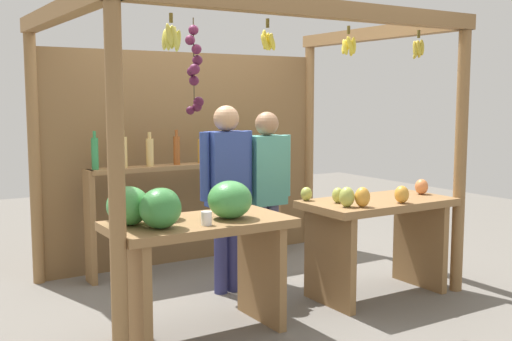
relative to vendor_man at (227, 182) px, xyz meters
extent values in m
plane|color=slate|center=(0.19, 0.06, -0.93)|extent=(12.00, 12.00, 0.00)
cylinder|color=olive|center=(-1.28, -0.98, 0.21)|extent=(0.10, 0.10, 2.28)
cylinder|color=olive|center=(1.67, -0.98, 0.21)|extent=(0.10, 0.10, 2.28)
cylinder|color=olive|center=(-1.28, 1.11, 0.21)|extent=(0.10, 0.10, 2.28)
cylinder|color=olive|center=(1.67, 1.11, 0.21)|extent=(0.10, 0.10, 2.28)
cube|color=olive|center=(0.19, -0.98, 1.29)|extent=(3.04, 0.12, 0.12)
cube|color=olive|center=(-1.28, 0.06, 1.29)|extent=(0.12, 2.19, 0.12)
cube|color=olive|center=(1.67, 0.06, 1.29)|extent=(0.12, 2.19, 0.12)
cube|color=brown|center=(0.19, 1.13, 0.10)|extent=(2.94, 0.04, 2.05)
cylinder|color=brown|center=(0.56, -0.84, 1.18)|extent=(0.02, 0.02, 0.06)
ellipsoid|color=yellow|center=(0.60, -0.84, 1.06)|extent=(0.04, 0.06, 0.13)
ellipsoid|color=yellow|center=(0.58, -0.81, 1.08)|extent=(0.06, 0.05, 0.13)
ellipsoid|color=yellow|center=(0.55, -0.81, 1.06)|extent=(0.08, 0.06, 0.13)
ellipsoid|color=yellow|center=(0.53, -0.84, 1.06)|extent=(0.04, 0.08, 0.13)
ellipsoid|color=yellow|center=(0.55, -0.88, 1.08)|extent=(0.07, 0.05, 0.13)
ellipsoid|color=yellow|center=(0.59, -0.87, 1.07)|extent=(0.05, 0.05, 0.13)
cylinder|color=brown|center=(1.22, -0.90, 1.18)|extent=(0.02, 0.02, 0.06)
ellipsoid|color=gold|center=(1.25, -0.90, 1.06)|extent=(0.04, 0.08, 0.13)
ellipsoid|color=gold|center=(1.24, -0.87, 1.05)|extent=(0.08, 0.06, 0.13)
ellipsoid|color=gold|center=(1.21, -0.88, 1.08)|extent=(0.08, 0.06, 0.13)
ellipsoid|color=gold|center=(1.19, -0.90, 1.07)|extent=(0.04, 0.06, 0.13)
ellipsoid|color=gold|center=(1.21, -0.92, 1.07)|extent=(0.05, 0.05, 0.13)
ellipsoid|color=gold|center=(1.24, -0.92, 1.08)|extent=(0.06, 0.05, 0.13)
cylinder|color=brown|center=(-0.17, -0.88, 1.18)|extent=(0.02, 0.02, 0.06)
ellipsoid|color=yellow|center=(-0.15, -0.88, 1.06)|extent=(0.04, 0.06, 0.12)
ellipsoid|color=yellow|center=(-0.16, -0.85, 1.07)|extent=(0.06, 0.05, 0.12)
ellipsoid|color=yellow|center=(-0.19, -0.87, 1.08)|extent=(0.05, 0.06, 0.13)
ellipsoid|color=yellow|center=(-0.21, -0.90, 1.06)|extent=(0.06, 0.08, 0.13)
ellipsoid|color=yellow|center=(-0.16, -0.92, 1.06)|extent=(0.08, 0.05, 0.13)
cylinder|color=brown|center=(-0.83, -0.80, 1.18)|extent=(0.02, 0.02, 0.06)
ellipsoid|color=#D1CC4C|center=(-0.79, -0.80, 1.04)|extent=(0.04, 0.09, 0.15)
ellipsoid|color=#D1CC4C|center=(-0.81, -0.78, 1.06)|extent=(0.05, 0.05, 0.15)
ellipsoid|color=#D1CC4C|center=(-0.84, -0.76, 1.08)|extent=(0.09, 0.04, 0.15)
ellipsoid|color=#D1CC4C|center=(-0.87, -0.77, 1.05)|extent=(0.07, 0.07, 0.15)
ellipsoid|color=#D1CC4C|center=(-0.86, -0.80, 1.05)|extent=(0.04, 0.08, 0.15)
ellipsoid|color=#D1CC4C|center=(-0.86, -0.83, 1.08)|extent=(0.06, 0.05, 0.15)
ellipsoid|color=#D1CC4C|center=(-0.83, -0.84, 1.06)|extent=(0.06, 0.04, 0.15)
ellipsoid|color=#D1CC4C|center=(-0.82, -0.82, 1.05)|extent=(0.07, 0.06, 0.15)
cylinder|color=#4C422D|center=(-0.62, -0.67, 0.94)|extent=(0.01, 0.01, 0.55)
sphere|color=#601E42|center=(-0.61, -0.66, 1.13)|extent=(0.07, 0.07, 0.07)
sphere|color=#601E42|center=(-0.64, -0.67, 1.07)|extent=(0.07, 0.07, 0.07)
sphere|color=#601E42|center=(-0.60, -0.69, 1.01)|extent=(0.07, 0.07, 0.07)
sphere|color=#511938|center=(-0.59, -0.67, 0.94)|extent=(0.07, 0.07, 0.07)
sphere|color=#601E42|center=(-0.62, -0.69, 0.88)|extent=(0.07, 0.07, 0.07)
sphere|color=#511938|center=(-0.62, -0.64, 0.86)|extent=(0.06, 0.06, 0.06)
sphere|color=#511938|center=(-0.61, -0.66, 0.80)|extent=(0.07, 0.07, 0.07)
sphere|color=#47142D|center=(-0.59, -0.67, 0.66)|extent=(0.07, 0.07, 0.07)
sphere|color=#47142D|center=(-0.60, -0.67, 0.63)|extent=(0.06, 0.06, 0.06)
sphere|color=#47142D|center=(-0.64, -0.65, 0.61)|extent=(0.06, 0.06, 0.06)
cube|color=olive|center=(-0.61, -0.72, -0.16)|extent=(1.24, 0.64, 0.06)
cube|color=olive|center=(-1.11, -0.72, -0.56)|extent=(0.06, 0.58, 0.74)
cube|color=olive|center=(-0.12, -0.72, -0.56)|extent=(0.06, 0.58, 0.74)
ellipsoid|color=#38843D|center=(-0.95, -0.84, 0.00)|extent=(0.27, 0.27, 0.26)
ellipsoid|color=#429347|center=(-1.08, -0.63, 0.00)|extent=(0.33, 0.33, 0.25)
ellipsoid|color=#429347|center=(-0.82, -0.56, -0.02)|extent=(0.34, 0.34, 0.21)
ellipsoid|color=#429347|center=(-0.41, -0.78, 0.00)|extent=(0.36, 0.36, 0.26)
cylinder|color=white|center=(-0.65, -0.90, -0.09)|extent=(0.07, 0.07, 0.09)
cube|color=olive|center=(1.00, -0.72, -0.16)|extent=(1.24, 0.64, 0.06)
cube|color=olive|center=(0.51, -0.72, -0.56)|extent=(0.06, 0.58, 0.74)
cube|color=olive|center=(1.50, -0.72, -0.56)|extent=(0.06, 0.58, 0.74)
ellipsoid|color=gold|center=(0.66, -0.92, -0.06)|extent=(0.16, 0.16, 0.15)
ellipsoid|color=gold|center=(1.04, -0.95, -0.06)|extent=(0.16, 0.16, 0.14)
ellipsoid|color=#A8B24C|center=(0.56, -0.86, -0.05)|extent=(0.16, 0.16, 0.15)
ellipsoid|color=#A8B24C|center=(0.48, -0.46, -0.08)|extent=(0.11, 0.11, 0.11)
ellipsoid|color=#A8B24C|center=(0.62, -0.68, -0.07)|extent=(0.13, 0.13, 0.12)
ellipsoid|color=#E07F47|center=(1.51, -0.71, -0.07)|extent=(0.14, 0.14, 0.13)
cube|color=olive|center=(-0.89, 0.85, -0.43)|extent=(0.05, 0.20, 1.00)
cube|color=olive|center=(1.02, 0.85, -0.43)|extent=(0.05, 0.20, 1.00)
cube|color=olive|center=(0.07, 0.85, 0.05)|extent=(1.91, 0.22, 0.04)
cylinder|color=#338C4C|center=(-0.83, 0.85, 0.21)|extent=(0.06, 0.06, 0.27)
cylinder|color=#338C4C|center=(-0.83, 0.85, 0.38)|extent=(0.03, 0.03, 0.06)
cylinder|color=#D8B266|center=(-0.58, 0.85, 0.21)|extent=(0.08, 0.08, 0.28)
cylinder|color=#D8B266|center=(-0.58, 0.85, 0.38)|extent=(0.04, 0.04, 0.06)
cylinder|color=#D8B266|center=(-0.32, 0.85, 0.20)|extent=(0.07, 0.07, 0.25)
cylinder|color=#D8B266|center=(-0.32, 0.85, 0.35)|extent=(0.03, 0.03, 0.06)
cylinder|color=#994C1E|center=(-0.06, 0.85, 0.20)|extent=(0.06, 0.06, 0.26)
cylinder|color=#994C1E|center=(-0.06, 0.85, 0.36)|extent=(0.03, 0.03, 0.06)
cylinder|color=gold|center=(0.20, 0.85, 0.18)|extent=(0.08, 0.08, 0.23)
cylinder|color=gold|center=(0.20, 0.85, 0.33)|extent=(0.03, 0.03, 0.06)
cylinder|color=#338C4C|center=(0.45, 0.85, 0.22)|extent=(0.07, 0.07, 0.30)
cylinder|color=#338C4C|center=(0.45, 0.85, 0.40)|extent=(0.03, 0.03, 0.06)
cylinder|color=#338C4C|center=(0.71, 0.85, 0.19)|extent=(0.07, 0.07, 0.24)
cylinder|color=#338C4C|center=(0.71, 0.85, 0.34)|extent=(0.03, 0.03, 0.06)
cylinder|color=#338C4C|center=(0.97, 0.85, 0.22)|extent=(0.07, 0.07, 0.29)
cylinder|color=#338C4C|center=(0.97, 0.85, 0.40)|extent=(0.03, 0.03, 0.06)
cylinder|color=navy|center=(-0.06, 0.00, -0.56)|extent=(0.11, 0.11, 0.73)
cylinder|color=navy|center=(0.06, 0.00, -0.56)|extent=(0.11, 0.11, 0.73)
cube|color=#2D428C|center=(0.00, 0.00, 0.11)|extent=(0.32, 0.19, 0.62)
cylinder|color=#2D428C|center=(-0.20, 0.00, 0.14)|extent=(0.08, 0.08, 0.55)
cylinder|color=#2D428C|center=(0.20, 0.00, 0.14)|extent=(0.08, 0.08, 0.55)
sphere|color=tan|center=(0.00, 0.00, 0.52)|extent=(0.21, 0.21, 0.21)
cylinder|color=slate|center=(0.35, 0.02, -0.58)|extent=(0.11, 0.11, 0.70)
cylinder|color=slate|center=(0.47, 0.02, -0.58)|extent=(0.11, 0.11, 0.70)
cube|color=teal|center=(0.41, 0.02, 0.07)|extent=(0.32, 0.19, 0.59)
cylinder|color=teal|center=(0.21, 0.02, 0.10)|extent=(0.08, 0.08, 0.53)
cylinder|color=teal|center=(0.61, 0.02, 0.10)|extent=(0.08, 0.08, 0.53)
sphere|color=#997051|center=(0.41, 0.02, 0.47)|extent=(0.20, 0.20, 0.20)
camera|label=1|loc=(-2.48, -4.45, 0.69)|focal=43.92mm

